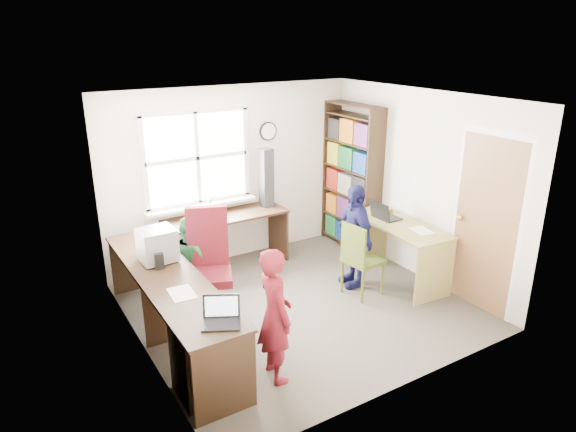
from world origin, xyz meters
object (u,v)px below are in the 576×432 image
object	(u,v)px
laptop_left	(221,316)
cd_tower	(266,178)
swivel_chair	(209,272)
wooden_chair	(359,257)
bookshelf	(351,181)
laptop_right	(384,214)
l_desk	(202,313)
person_navy	(355,236)
person_red	(275,315)
crt_monitor	(157,245)
person_green	(192,262)
potted_plant	(209,207)
right_desk	(401,240)

from	to	relation	value
laptop_left	cd_tower	world-z (taller)	cd_tower
swivel_chair	wooden_chair	size ratio (longest dim) A/B	1.33
bookshelf	laptop_right	world-z (taller)	bookshelf
l_desk	cd_tower	distance (m)	2.54
bookshelf	person_navy	world-z (taller)	bookshelf
person_red	person_navy	bearing A→B (deg)	-51.36
laptop_right	person_navy	bearing A→B (deg)	97.13
laptop_right	crt_monitor	bearing A→B (deg)	83.34
swivel_chair	laptop_left	xyz separation A→B (m)	(-0.46, -1.35, 0.26)
swivel_chair	person_navy	bearing A→B (deg)	14.30
wooden_chair	cd_tower	bearing A→B (deg)	96.42
bookshelf	crt_monitor	xyz separation A→B (m)	(-3.12, -0.71, -0.07)
swivel_chair	laptop_right	distance (m)	2.40
laptop_right	l_desk	bearing A→B (deg)	98.85
wooden_chair	laptop_left	xyz separation A→B (m)	(-2.17, -0.85, 0.29)
laptop_left	person_green	world-z (taller)	person_green
swivel_chair	person_green	world-z (taller)	swivel_chair
potted_plant	wooden_chair	bearing A→B (deg)	-52.83
wooden_chair	person_green	size ratio (longest dim) A/B	0.85
l_desk	laptop_left	size ratio (longest dim) A/B	7.43
l_desk	laptop_left	distance (m)	0.79
laptop_left	potted_plant	size ratio (longest dim) A/B	1.43
cd_tower	swivel_chair	bearing A→B (deg)	-145.82
laptop_right	cd_tower	distance (m)	1.66
crt_monitor	person_green	world-z (taller)	crt_monitor
right_desk	bookshelf	size ratio (longest dim) A/B	0.65
l_desk	person_red	distance (m)	0.83
crt_monitor	laptop_left	world-z (taller)	crt_monitor
l_desk	person_green	xyz separation A→B (m)	(0.28, 0.96, 0.10)
l_desk	swivel_chair	bearing A→B (deg)	61.20
right_desk	person_navy	size ratio (longest dim) A/B	1.03
person_red	person_green	world-z (taller)	person_red
swivel_chair	laptop_left	distance (m)	1.45
person_green	potted_plant	bearing A→B (deg)	-42.85
potted_plant	laptop_right	bearing A→B (deg)	-33.76
crt_monitor	person_navy	xyz separation A→B (m)	(2.36, -0.35, -0.27)
laptop_left	potted_plant	world-z (taller)	potted_plant
wooden_chair	bookshelf	bearing A→B (deg)	49.80
wooden_chair	person_green	bearing A→B (deg)	149.20
bookshelf	wooden_chair	size ratio (longest dim) A/B	2.25
l_desk	swivel_chair	size ratio (longest dim) A/B	2.37
swivel_chair	l_desk	bearing A→B (deg)	-97.17
wooden_chair	crt_monitor	world-z (taller)	crt_monitor
right_desk	crt_monitor	bearing A→B (deg)	173.41
potted_plant	person_green	bearing A→B (deg)	-125.44
bookshelf	laptop_left	xyz separation A→B (m)	(-3.06, -2.17, -0.20)
bookshelf	potted_plant	size ratio (longest dim) A/B	7.57
laptop_right	person_red	world-z (taller)	person_red
potted_plant	person_navy	bearing A→B (deg)	-44.77
crt_monitor	wooden_chair	bearing A→B (deg)	-17.92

